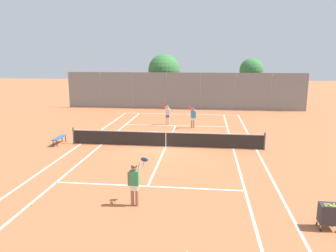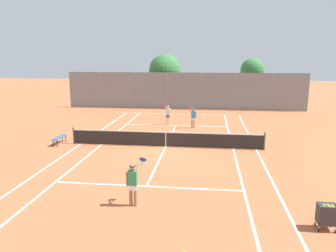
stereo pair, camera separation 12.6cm
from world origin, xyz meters
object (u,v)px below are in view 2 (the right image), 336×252
at_px(loose_tennis_ball_0, 190,129).
at_px(courtside_bench, 60,138).
at_px(tennis_net, 166,139).
at_px(loose_tennis_ball_2, 184,252).
at_px(loose_tennis_ball_1, 31,204).
at_px(tree_behind_left, 165,71).
at_px(player_far_right, 193,116).
at_px(tree_behind_right, 252,71).
at_px(ball_cart, 327,214).
at_px(player_near_side, 133,182).
at_px(player_far_left, 168,114).

distance_m(loose_tennis_ball_0, courtside_bench, 9.54).
relative_size(tennis_net, loose_tennis_ball_2, 181.82).
distance_m(loose_tennis_ball_1, tree_behind_left, 26.66).
xyz_separation_m(loose_tennis_ball_0, tree_behind_left, (-3.62, 12.62, 3.87)).
relative_size(player_far_right, loose_tennis_ball_0, 26.88).
relative_size(loose_tennis_ball_1, tree_behind_left, 0.01).
bearing_deg(loose_tennis_ball_0, tree_behind_right, 65.75).
height_order(loose_tennis_ball_2, tree_behind_left, tree_behind_left).
relative_size(tennis_net, ball_cart, 12.47).
distance_m(tennis_net, player_near_side, 8.29).
height_order(tennis_net, ball_cart, tennis_net).
bearing_deg(courtside_bench, tree_behind_right, 53.04).
relative_size(ball_cart, player_far_left, 0.54).
bearing_deg(loose_tennis_ball_2, tennis_net, 100.15).
bearing_deg(ball_cart, player_near_side, 171.91).
height_order(tennis_net, loose_tennis_ball_1, tennis_net).
bearing_deg(ball_cart, courtside_bench, 145.75).
relative_size(player_far_left, courtside_bench, 1.18).
relative_size(tennis_net, loose_tennis_ball_1, 181.82).
relative_size(tree_behind_left, tree_behind_right, 1.08).
xyz_separation_m(player_near_side, courtside_bench, (-6.68, 8.09, -0.52)).
distance_m(tennis_net, loose_tennis_ball_2, 11.29).
xyz_separation_m(tennis_net, loose_tennis_ball_0, (1.19, 4.98, -0.48)).
bearing_deg(courtside_bench, loose_tennis_ball_2, -51.09).
bearing_deg(courtside_bench, player_near_side, -50.43).
bearing_deg(player_near_side, loose_tennis_ball_2, -53.06).
distance_m(courtside_bench, tree_behind_right, 23.82).
height_order(player_near_side, tree_behind_right, tree_behind_right).
height_order(tennis_net, loose_tennis_ball_2, tennis_net).
bearing_deg(loose_tennis_ball_1, courtside_bench, 108.37).
distance_m(player_far_right, loose_tennis_ball_2, 16.80).
bearing_deg(courtside_bench, player_far_left, 48.16).
bearing_deg(player_near_side, tennis_net, 89.03).
relative_size(loose_tennis_ball_0, courtside_bench, 0.04).
relative_size(tennis_net, player_far_right, 6.76).
distance_m(player_near_side, loose_tennis_ball_2, 3.65).
xyz_separation_m(ball_cart, loose_tennis_ball_2, (-4.44, -1.90, -0.50)).
bearing_deg(player_far_left, tennis_net, -84.06).
relative_size(player_far_left, loose_tennis_ball_2, 26.88).
height_order(tennis_net, player_near_side, player_near_side).
bearing_deg(courtside_bench, ball_cart, -34.25).
distance_m(player_far_right, loose_tennis_ball_1, 15.41).
distance_m(ball_cart, courtside_bench, 16.03).
distance_m(ball_cart, loose_tennis_ball_0, 15.13).
distance_m(player_near_side, player_far_left, 14.95).
bearing_deg(tree_behind_left, loose_tennis_ball_2, -81.25).
bearing_deg(ball_cart, player_far_right, 108.60).
bearing_deg(player_far_right, tree_behind_right, 65.47).
bearing_deg(tree_behind_left, tennis_net, -82.14).
height_order(loose_tennis_ball_1, tree_behind_right, tree_behind_right).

